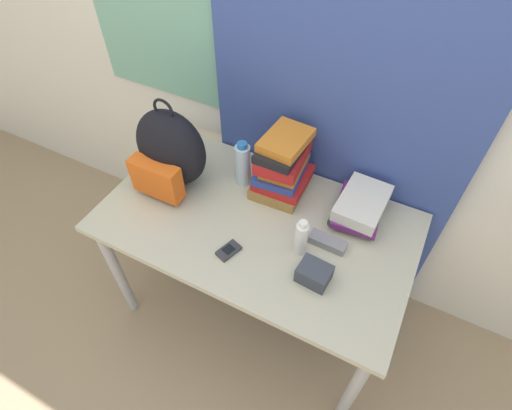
% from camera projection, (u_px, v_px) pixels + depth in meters
% --- Properties ---
extents(ground_plane, '(12.00, 12.00, 0.00)m').
position_uv_depth(ground_plane, '(222.00, 365.00, 2.01)').
color(ground_plane, '#9E8466').
extents(wall_back, '(6.00, 0.06, 2.50)m').
position_uv_depth(wall_back, '(309.00, 57.00, 1.57)').
color(wall_back, silver).
rests_on(wall_back, ground_plane).
extents(curtain_blue, '(1.11, 0.04, 2.50)m').
position_uv_depth(curtain_blue, '(345.00, 74.00, 1.49)').
color(curtain_blue, '#384C93').
rests_on(curtain_blue, ground_plane).
extents(desk, '(1.31, 0.75, 0.74)m').
position_uv_depth(desk, '(256.00, 233.00, 1.74)').
color(desk, '#B7B299').
rests_on(desk, ground_plane).
extents(backpack, '(0.33, 0.27, 0.43)m').
position_uv_depth(backpack, '(170.00, 151.00, 1.71)').
color(backpack, black).
rests_on(backpack, desk).
extents(book_stack_left, '(0.23, 0.28, 0.30)m').
position_uv_depth(book_stack_left, '(283.00, 166.00, 1.70)').
color(book_stack_left, olive).
rests_on(book_stack_left, desk).
extents(book_stack_center, '(0.21, 0.28, 0.11)m').
position_uv_depth(book_stack_center, '(360.00, 207.00, 1.65)').
color(book_stack_center, '#1E5623').
rests_on(book_stack_center, desk).
extents(water_bottle, '(0.07, 0.07, 0.22)m').
position_uv_depth(water_bottle, '(243.00, 164.00, 1.76)').
color(water_bottle, silver).
rests_on(water_bottle, desk).
extents(sports_bottle, '(0.07, 0.07, 0.22)m').
position_uv_depth(sports_bottle, '(265.00, 176.00, 1.71)').
color(sports_bottle, white).
rests_on(sports_bottle, desk).
extents(sunscreen_bottle, '(0.05, 0.05, 0.18)m').
position_uv_depth(sunscreen_bottle, '(301.00, 238.00, 1.51)').
color(sunscreen_bottle, white).
rests_on(sunscreen_bottle, desk).
extents(cell_phone, '(0.08, 0.11, 0.02)m').
position_uv_depth(cell_phone, '(229.00, 251.00, 1.57)').
color(cell_phone, '#2D2D33').
rests_on(cell_phone, desk).
extents(sunglasses_case, '(0.15, 0.06, 0.04)m').
position_uv_depth(sunglasses_case, '(328.00, 242.00, 1.58)').
color(sunglasses_case, gray).
rests_on(sunglasses_case, desk).
extents(camera_pouch, '(0.13, 0.10, 0.07)m').
position_uv_depth(camera_pouch, '(314.00, 274.00, 1.47)').
color(camera_pouch, '#383D47').
rests_on(camera_pouch, desk).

